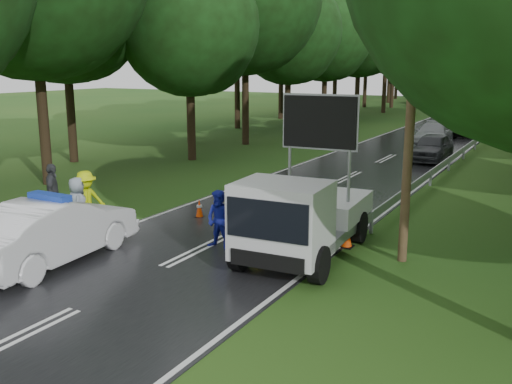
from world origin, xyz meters
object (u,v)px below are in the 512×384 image
Objects in this scene: barrier at (256,209)px; civilian at (220,220)px; officer at (260,209)px; queue_car_first at (432,147)px; police_sedan at (52,231)px; work_truck at (301,217)px; queue_car_fourth at (493,115)px; queue_car_second at (433,134)px; queue_car_third at (468,126)px.

civilian reaches higher than barrier.
queue_car_first is (1.39, 16.65, -0.13)m from officer.
work_truck reaches higher than police_sedan.
queue_car_fourth is (2.09, 37.86, 0.10)m from barrier.
queue_car_second is (-1.28, 6.18, -0.02)m from queue_car_first.
officer reaches higher than queue_car_fourth.
queue_car_third is 1.02× the size of queue_car_fourth.
officer is 28.86m from queue_car_third.
queue_car_second is at bearing 90.35° from work_truck.
queue_car_fourth is (0.33, 21.64, 0.09)m from queue_car_first.
queue_car_second is (0.56, 24.33, -0.13)m from civilian.
civilian is at bearing -87.67° from barrier.
police_sedan is 4.43m from civilian.
barrier is at bearing -90.40° from queue_car_fourth.
police_sedan reaches higher than civilian.
queue_car_second is 6.10m from queue_car_third.
queue_car_first is 0.86× the size of queue_car_fourth.
queue_car_third is (-0.64, 29.96, -0.45)m from work_truck.
queue_car_third is at bearing 91.39° from queue_car_first.
officer is at bearing -94.16° from queue_car_first.
barrier is 0.46× the size of queue_car_fourth.
queue_car_second is at bearing -102.70° from police_sedan.
queue_car_second reaches higher than queue_car_third.
work_truck is at bearing -30.23° from barrier.
civilian is at bearing -141.13° from police_sedan.
civilian is (3.20, 3.07, -0.01)m from police_sedan.
queue_car_first is 21.64m from queue_car_fourth.
queue_car_fourth is (1.61, 15.45, 0.11)m from queue_car_second.
work_truck is at bearing -95.21° from queue_car_third.
police_sedan reaches higher than barrier.
work_truck is at bearing 144.21° from officer.
barrier is 1.34× the size of officer.
queue_car_first is 0.88× the size of queue_car_second.
queue_car_fourth is at bearing 91.38° from barrier.
queue_car_first is (1.83, 18.15, -0.11)m from civilian.
police_sedan is at bearing -104.73° from queue_car_third.
police_sedan is 5.85m from officer.
queue_car_third is at bearing -90.23° from queue_car_fourth.
officer is at bearing -92.56° from queue_car_second.
barrier is at bearing 141.41° from work_truck.
queue_car_second is 0.97× the size of queue_car_third.
queue_car_first is at bearing -108.24° from police_sedan.
civilian reaches higher than queue_car_fourth.
work_truck is at bearing -87.03° from queue_car_fourth.
work_truck reaches higher than queue_car_second.
barrier is 0.58m from officer.
queue_car_first reaches higher than barrier.
queue_car_first is (5.04, 21.22, -0.12)m from police_sedan.
queue_car_fourth is (2.16, 39.79, -0.02)m from civilian.
work_truck is at bearing 10.41° from civilian.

